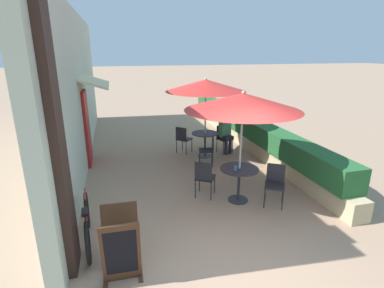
{
  "coord_description": "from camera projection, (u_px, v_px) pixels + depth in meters",
  "views": [
    {
      "loc": [
        -1.61,
        -3.56,
        3.18
      ],
      "look_at": [
        0.15,
        3.1,
        1.0
      ],
      "focal_mm": 28.0,
      "sensor_mm": 36.0,
      "label": 1
    }
  ],
  "objects": [
    {
      "name": "ground_plane",
      "position": [
        234.0,
        265.0,
        4.63
      ],
      "size": [
        120.0,
        120.0,
        0.0
      ],
      "primitive_type": "plane",
      "color": "#9E7F66"
    },
    {
      "name": "cafe_facade_wall",
      "position": [
        79.0,
        90.0,
        8.55
      ],
      "size": [
        0.98,
        11.48,
        4.2
      ],
      "color": "#B2C1AD",
      "rests_on": "ground_plane"
    },
    {
      "name": "planter_hedge",
      "position": [
        246.0,
        130.0,
        10.34
      ],
      "size": [
        0.6,
        10.48,
        1.01
      ],
      "color": "tan",
      "rests_on": "ground_plane"
    },
    {
      "name": "patio_table_near",
      "position": [
        239.0,
        177.0,
        6.44
      ],
      "size": [
        0.82,
        0.82,
        0.76
      ],
      "color": "#28282D",
      "rests_on": "ground_plane"
    },
    {
      "name": "patio_umbrella_near",
      "position": [
        243.0,
        102.0,
        5.95
      ],
      "size": [
        2.36,
        2.36,
        2.41
      ],
      "color": "#B7B7BC",
      "rests_on": "ground_plane"
    },
    {
      "name": "cafe_chair_near_left",
      "position": [
        204.0,
        176.0,
        6.59
      ],
      "size": [
        0.55,
        0.55,
        0.87
      ],
      "rotation": [
        0.0,
        0.0,
        5.73
      ],
      "color": "#232328",
      "rests_on": "ground_plane"
    },
    {
      "name": "cafe_chair_near_right",
      "position": [
        275.0,
        181.0,
        6.32
      ],
      "size": [
        0.55,
        0.55,
        0.87
      ],
      "rotation": [
        0.0,
        0.0,
        8.88
      ],
      "color": "#232328",
      "rests_on": "ground_plane"
    },
    {
      "name": "coffee_cup_near",
      "position": [
        235.0,
        168.0,
        6.28
      ],
      "size": [
        0.07,
        0.07,
        0.09
      ],
      "color": "teal",
      "rests_on": "patio_table_near"
    },
    {
      "name": "patio_table_mid",
      "position": [
        205.0,
        139.0,
        9.16
      ],
      "size": [
        0.82,
        0.82,
        0.76
      ],
      "color": "#28282D",
      "rests_on": "ground_plane"
    },
    {
      "name": "patio_umbrella_mid",
      "position": [
        206.0,
        85.0,
        8.67
      ],
      "size": [
        2.36,
        2.36,
        2.41
      ],
      "color": "#B7B7BC",
      "rests_on": "ground_plane"
    },
    {
      "name": "cafe_chair_mid_left",
      "position": [
        209.0,
        148.0,
        8.46
      ],
      "size": [
        0.49,
        0.49,
        0.87
      ],
      "rotation": [
        0.0,
        0.0,
        7.6
      ],
      "color": "#232328",
      "rests_on": "ground_plane"
    },
    {
      "name": "cafe_chair_mid_right",
      "position": [
        224.0,
        136.0,
        9.6
      ],
      "size": [
        0.49,
        0.49,
        0.87
      ],
      "rotation": [
        0.0,
        0.0,
        9.69
      ],
      "color": "#232328",
      "rests_on": "ground_plane"
    },
    {
      "name": "seated_patron_mid_right",
      "position": [
        226.0,
        132.0,
        9.45
      ],
      "size": [
        0.41,
        0.47,
        1.25
      ],
      "rotation": [
        0.0,
        0.0,
        9.69
      ],
      "color": "#23232D",
      "rests_on": "ground_plane"
    },
    {
      "name": "cafe_chair_mid_back",
      "position": [
        183.0,
        138.0,
        9.47
      ],
      "size": [
        0.57,
        0.57,
        0.87
      ],
      "rotation": [
        0.0,
        0.0,
        11.78
      ],
      "color": "#232328",
      "rests_on": "ground_plane"
    },
    {
      "name": "bicycle_leaning",
      "position": [
        87.0,
        224.0,
        5.07
      ],
      "size": [
        0.19,
        1.71,
        0.76
      ],
      "rotation": [
        0.0,
        0.0,
        0.08
      ],
      "color": "black",
      "rests_on": "ground_plane"
    },
    {
      "name": "menu_board",
      "position": [
        121.0,
        245.0,
        4.28
      ],
      "size": [
        0.57,
        0.64,
        1.02
      ],
      "rotation": [
        0.0,
        0.0,
        -0.02
      ],
      "color": "#422819",
      "rests_on": "ground_plane"
    }
  ]
}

